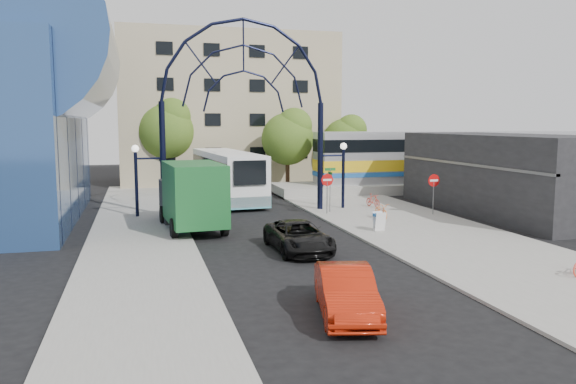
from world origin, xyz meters
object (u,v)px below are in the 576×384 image
object	(u,v)px
train_car	(457,156)
bike_near_a	(381,211)
sandwich_board	(379,219)
tree_north_c	(346,139)
green_truck	(191,196)
black_suv	(299,236)
gateway_arch	(244,77)
tree_north_b	(167,128)
city_bus	(227,175)
tree_north_a	(289,136)
street_name_sign	(330,180)
red_sedan	(346,292)
bike_near_b	(373,200)
stop_sign	(327,184)
do_not_enter_sign	(434,184)

from	to	relation	value
train_car	bike_near_a	size ratio (longest dim) A/B	14.48
sandwich_board	tree_north_c	bearing A→B (deg)	73.45
green_truck	black_suv	distance (m)	7.76
black_suv	gateway_arch	bearing A→B (deg)	90.57
tree_north_b	black_suv	bearing A→B (deg)	-81.03
tree_north_b	tree_north_c	xyz separation A→B (m)	(16.00, -2.00, -0.99)
city_bus	black_suv	xyz separation A→B (m)	(0.45, -17.75, -1.19)
gateway_arch	tree_north_c	world-z (taller)	gateway_arch
tree_north_a	tree_north_c	distance (m)	6.33
street_name_sign	green_truck	xyz separation A→B (m)	(-8.97, -3.13, -0.30)
red_sedan	bike_near_a	xyz separation A→B (m)	(7.88, 14.88, -0.15)
gateway_arch	city_bus	distance (m)	9.50
sandwich_board	tree_north_b	distance (m)	26.15
tree_north_b	green_truck	xyz separation A→B (m)	(0.11, -20.46, -3.44)
street_name_sign	tree_north_b	distance (m)	19.81
city_bus	tree_north_c	bearing A→B (deg)	26.41
red_sedan	tree_north_b	bearing A→B (deg)	107.95
green_truck	street_name_sign	bearing A→B (deg)	14.80
tree_north_b	tree_north_c	world-z (taller)	tree_north_b
bike_near_a	street_name_sign	bearing A→B (deg)	124.31
red_sedan	bike_near_b	distance (m)	21.31
tree_north_c	bike_near_b	bearing A→B (deg)	-103.77
sandwich_board	red_sedan	distance (m)	12.99
stop_sign	green_truck	distance (m)	8.94
green_truck	bike_near_a	world-z (taller)	green_truck
tree_north_c	black_suv	size ratio (longest dim) A/B	1.33
do_not_enter_sign	tree_north_c	world-z (taller)	tree_north_c
green_truck	bike_near_b	xyz separation A→B (m)	(12.42, 4.30, -1.27)
train_car	bike_near_a	distance (m)	18.03
green_truck	bike_near_b	distance (m)	13.21
green_truck	red_sedan	xyz separation A→B (m)	(3.18, -14.91, -1.10)
bike_near_a	bike_near_b	xyz separation A→B (m)	(1.37, 4.33, -0.01)
stop_sign	red_sedan	distance (m)	18.30
street_name_sign	city_bus	size ratio (longest dim) A/B	0.21
train_car	red_sedan	distance (m)	34.38
tree_north_a	bike_near_a	bearing A→B (deg)	-85.97
gateway_arch	red_sedan	world-z (taller)	gateway_arch
green_truck	red_sedan	size ratio (longest dim) A/B	1.68
street_name_sign	city_bus	xyz separation A→B (m)	(-5.28, 8.15, -0.26)
bike_near_a	do_not_enter_sign	bearing A→B (deg)	9.56
street_name_sign	train_car	size ratio (longest dim) A/B	0.11
stop_sign	tree_north_a	xyz separation A→B (m)	(1.32, 13.93, 2.61)
tree_north_c	black_suv	world-z (taller)	tree_north_c
red_sedan	tree_north_c	bearing A→B (deg)	81.78
street_name_sign	tree_north_a	distance (m)	13.59
stop_sign	do_not_enter_sign	distance (m)	6.51
stop_sign	green_truck	xyz separation A→B (m)	(-8.57, -2.53, -0.17)
street_name_sign	black_suv	world-z (taller)	street_name_sign
tree_north_c	sandwich_board	bearing A→B (deg)	-106.55
street_name_sign	gateway_arch	bearing A→B (deg)	164.93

